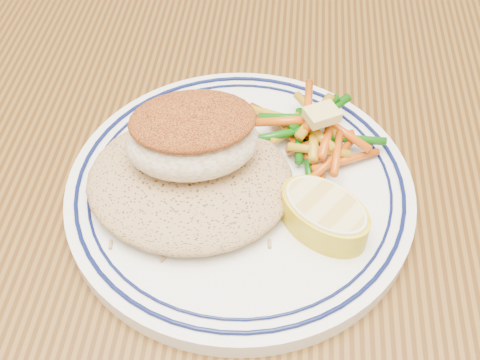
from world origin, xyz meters
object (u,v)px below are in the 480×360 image
at_px(fish_fillet, 192,136).
at_px(lemon_wedge, 324,214).
at_px(plate, 240,189).
at_px(vegetable_pile, 310,130).
at_px(dining_table, 180,292).
at_px(rice_pilaf, 190,177).

distance_m(fish_fillet, lemon_wedge, 0.11).
bearing_deg(plate, vegetable_pile, 44.20).
bearing_deg(vegetable_pile, lemon_wedge, -82.08).
height_order(dining_table, vegetable_pile, vegetable_pile).
bearing_deg(plate, lemon_wedge, -28.53).
distance_m(rice_pilaf, vegetable_pile, 0.10).
distance_m(dining_table, fish_fillet, 0.16).
bearing_deg(plate, fish_fillet, 177.04).
bearing_deg(rice_pilaf, lemon_wedge, -14.14).
distance_m(plate, vegetable_pile, 0.07).
distance_m(dining_table, rice_pilaf, 0.13).
distance_m(dining_table, plate, 0.12).
bearing_deg(lemon_wedge, rice_pilaf, 165.86).
height_order(fish_fillet, vegetable_pile, fish_fillet).
distance_m(plate, fish_fillet, 0.06).
bearing_deg(rice_pilaf, fish_fillet, 78.33).
bearing_deg(fish_fillet, lemon_wedge, -20.31).
distance_m(rice_pilaf, fish_fillet, 0.03).
bearing_deg(plate, dining_table, -147.50).
bearing_deg(vegetable_pile, plate, -135.80).
relative_size(dining_table, lemon_wedge, 17.30).
bearing_deg(dining_table, vegetable_pile, 38.89).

